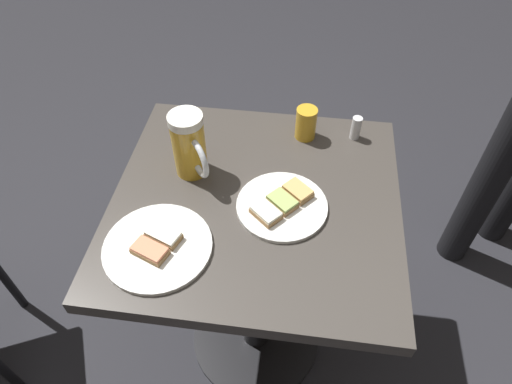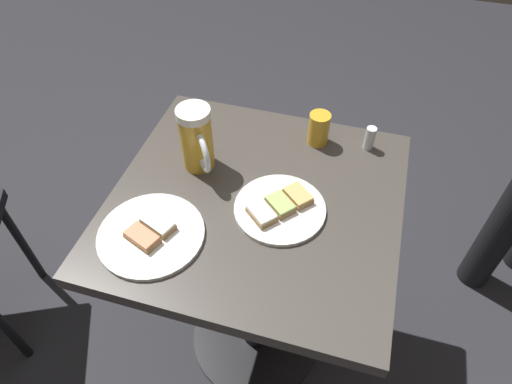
{
  "view_description": "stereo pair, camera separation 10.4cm",
  "coord_description": "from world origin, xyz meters",
  "px_view_note": "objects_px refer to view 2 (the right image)",
  "views": [
    {
      "loc": [
        -0.7,
        -0.09,
        1.54
      ],
      "look_at": [
        0.0,
        0.0,
        0.77
      ],
      "focal_mm": 31.71,
      "sensor_mm": 36.0,
      "label": 1
    },
    {
      "loc": [
        -0.67,
        -0.2,
        1.54
      ],
      "look_at": [
        0.0,
        0.0,
        0.77
      ],
      "focal_mm": 31.71,
      "sensor_mm": 36.0,
      "label": 2
    }
  ],
  "objects_px": {
    "beer_mug": "(197,140)",
    "salt_shaker": "(370,138)",
    "plate_near": "(280,208)",
    "beer_glass_small": "(319,129)",
    "plate_far": "(151,234)"
  },
  "relations": [
    {
      "from": "beer_glass_small",
      "to": "salt_shaker",
      "type": "distance_m",
      "value": 0.13
    },
    {
      "from": "beer_glass_small",
      "to": "salt_shaker",
      "type": "relative_size",
      "value": 1.35
    },
    {
      "from": "plate_near",
      "to": "plate_far",
      "type": "distance_m",
      "value": 0.29
    },
    {
      "from": "plate_far",
      "to": "beer_mug",
      "type": "height_order",
      "value": "beer_mug"
    },
    {
      "from": "beer_mug",
      "to": "salt_shaker",
      "type": "xyz_separation_m",
      "value": [
        0.18,
        -0.4,
        -0.05
      ]
    },
    {
      "from": "beer_mug",
      "to": "salt_shaker",
      "type": "bearing_deg",
      "value": -65.24
    },
    {
      "from": "plate_near",
      "to": "beer_mug",
      "type": "height_order",
      "value": "beer_mug"
    },
    {
      "from": "plate_near",
      "to": "beer_glass_small",
      "type": "height_order",
      "value": "beer_glass_small"
    },
    {
      "from": "plate_far",
      "to": "beer_mug",
      "type": "distance_m",
      "value": 0.25
    },
    {
      "from": "plate_near",
      "to": "beer_mug",
      "type": "distance_m",
      "value": 0.26
    },
    {
      "from": "plate_far",
      "to": "salt_shaker",
      "type": "relative_size",
      "value": 3.61
    },
    {
      "from": "plate_near",
      "to": "plate_far",
      "type": "height_order",
      "value": "same"
    },
    {
      "from": "plate_far",
      "to": "beer_mug",
      "type": "bearing_deg",
      "value": -5.42
    },
    {
      "from": "plate_far",
      "to": "beer_mug",
      "type": "xyz_separation_m",
      "value": [
        0.24,
        -0.02,
        0.08
      ]
    },
    {
      "from": "plate_near",
      "to": "salt_shaker",
      "type": "relative_size",
      "value": 3.25
    }
  ]
}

